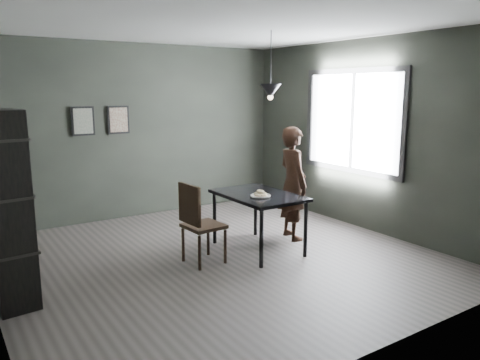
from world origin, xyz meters
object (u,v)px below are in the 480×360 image
wood_chair (197,219)px  cafe_table (258,200)px  pendant_lamp (270,91)px  white_plate (260,196)px  shelf_unit (5,210)px  woman (293,183)px

wood_chair → cafe_table: bearing=-3.2°
cafe_table → pendant_lamp: pendant_lamp is taller
white_plate → wood_chair: size_ratio=0.23×
cafe_table → white_plate: (-0.07, -0.15, 0.08)m
cafe_table → white_plate: 0.18m
shelf_unit → woman: bearing=-3.9°
cafe_table → pendant_lamp: size_ratio=1.39×
cafe_table → wood_chair: wood_chair is taller
cafe_table → shelf_unit: bearing=179.2°
cafe_table → pendant_lamp: (0.25, 0.10, 1.38)m
pendant_lamp → cafe_table: bearing=-158.2°
shelf_unit → cafe_table: bearing=-6.4°
white_plate → pendant_lamp: pendant_lamp is taller
shelf_unit → white_plate: bearing=-9.3°
white_plate → woman: size_ratio=0.15×
woman → pendant_lamp: (-0.44, -0.04, 1.26)m
woman → shelf_unit: (-3.61, -0.10, 0.16)m
white_plate → wood_chair: bearing=171.4°
cafe_table → shelf_unit: size_ratio=0.63×
woman → shelf_unit: shelf_unit is taller
cafe_table → white_plate: bearing=-116.5°
wood_chair → pendant_lamp: size_ratio=1.14×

